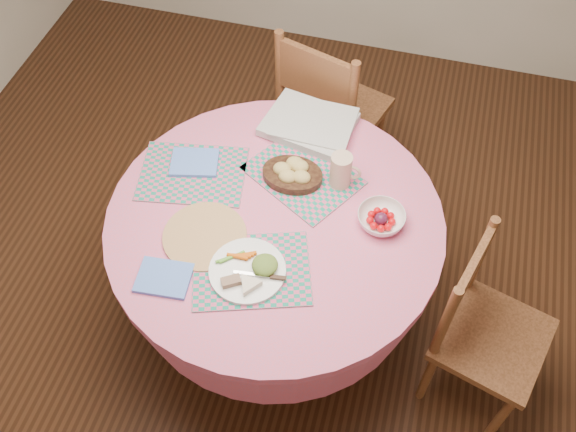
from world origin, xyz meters
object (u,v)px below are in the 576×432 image
(chair_right, at_px, (483,328))
(chair_back, at_px, (328,110))
(wicker_trivet, at_px, (205,236))
(dining_table, at_px, (276,248))
(fruit_bowl, at_px, (381,219))
(dinner_plate, at_px, (249,271))
(latte_mug, at_px, (341,170))
(bread_bowl, at_px, (293,173))

(chair_right, distance_m, chair_back, 1.24)
(chair_right, relative_size, wicker_trivet, 2.87)
(dining_table, xyz_separation_m, fruit_bowl, (0.37, 0.08, 0.22))
(dinner_plate, distance_m, fruit_bowl, 0.51)
(dinner_plate, bearing_deg, dining_table, 85.79)
(chair_back, distance_m, dinner_plate, 1.14)
(chair_back, distance_m, fruit_bowl, 0.90)
(chair_back, xyz_separation_m, latte_mug, (0.18, -0.63, 0.33))
(chair_right, distance_m, fruit_bowl, 0.58)
(dining_table, height_order, dinner_plate, dinner_plate)
(wicker_trivet, distance_m, bread_bowl, 0.42)
(dinner_plate, xyz_separation_m, latte_mug, (0.21, 0.48, 0.06))
(fruit_bowl, bearing_deg, dining_table, -168.30)
(bread_bowl, height_order, fruit_bowl, bread_bowl)
(chair_right, bearing_deg, wicker_trivet, 110.14)
(dining_table, relative_size, latte_mug, 8.72)
(chair_right, xyz_separation_m, dinner_plate, (-0.85, -0.18, 0.32))
(fruit_bowl, bearing_deg, chair_right, -18.82)
(dining_table, distance_m, fruit_bowl, 0.44)
(chair_back, height_order, bread_bowl, chair_back)
(chair_right, relative_size, chair_back, 0.90)
(dining_table, xyz_separation_m, chair_back, (0.01, 0.85, -0.06))
(chair_back, distance_m, latte_mug, 0.74)
(chair_back, height_order, fruit_bowl, chair_back)
(chair_right, relative_size, latte_mug, 6.05)
(bread_bowl, relative_size, latte_mug, 1.62)
(chair_back, xyz_separation_m, bread_bowl, (0.00, -0.66, 0.29))
(chair_right, height_order, bread_bowl, chair_right)
(fruit_bowl, bearing_deg, latte_mug, 141.46)
(chair_back, relative_size, latte_mug, 6.75)
(wicker_trivet, bearing_deg, fruit_bowl, 20.70)
(dinner_plate, bearing_deg, chair_right, 11.85)
(chair_back, relative_size, fruit_bowl, 5.03)
(dining_table, bearing_deg, latte_mug, 48.57)
(chair_right, distance_m, latte_mug, 0.79)
(bread_bowl, bearing_deg, dining_table, -94.36)
(chair_back, xyz_separation_m, wicker_trivet, (-0.23, -1.00, 0.26))
(dinner_plate, relative_size, bread_bowl, 1.15)
(wicker_trivet, distance_m, fruit_bowl, 0.63)
(chair_right, relative_size, fruit_bowl, 4.51)
(dining_table, bearing_deg, wicker_trivet, -146.08)
(chair_right, height_order, dinner_plate, chair_right)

